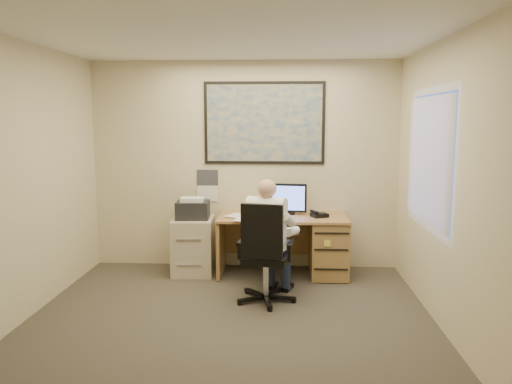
# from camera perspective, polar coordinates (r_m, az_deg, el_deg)

# --- Properties ---
(room_shell) EXTENTS (4.00, 4.50, 2.70)m
(room_shell) POSITION_cam_1_polar(r_m,az_deg,el_deg) (4.33, -3.66, 0.34)
(room_shell) COLOR #3E382F
(room_shell) RESTS_ON ground
(desk) EXTENTS (1.60, 0.97, 1.13)m
(desk) POSITION_cam_1_polar(r_m,az_deg,el_deg) (6.34, 6.08, -5.48)
(desk) COLOR #AE7D4A
(desk) RESTS_ON ground
(world_map) EXTENTS (1.56, 0.03, 1.06)m
(world_map) POSITION_cam_1_polar(r_m,az_deg,el_deg) (6.49, 0.95, 7.87)
(world_map) COLOR #1E4C93
(world_map) RESTS_ON room_shell
(wall_calendar) EXTENTS (0.28, 0.01, 0.42)m
(wall_calendar) POSITION_cam_1_polar(r_m,az_deg,el_deg) (6.62, -5.56, 0.73)
(wall_calendar) COLOR white
(wall_calendar) RESTS_ON room_shell
(window_blinds) EXTENTS (0.06, 1.40, 1.30)m
(window_blinds) POSITION_cam_1_polar(r_m,az_deg,el_deg) (5.28, 19.23, 3.51)
(window_blinds) COLOR beige
(window_blinds) RESTS_ON room_shell
(filing_cabinet) EXTENTS (0.53, 0.63, 0.98)m
(filing_cabinet) POSITION_cam_1_polar(r_m,az_deg,el_deg) (6.44, -7.16, -5.51)
(filing_cabinet) COLOR beige
(filing_cabinet) RESTS_ON ground
(office_chair) EXTENTS (0.74, 0.74, 1.10)m
(office_chair) POSITION_cam_1_polar(r_m,az_deg,el_deg) (5.38, 1.20, -9.29)
(office_chair) COLOR black
(office_chair) RESTS_ON ground
(person) EXTENTS (0.76, 0.90, 1.32)m
(person) POSITION_cam_1_polar(r_m,az_deg,el_deg) (5.37, 1.16, -5.56)
(person) COLOR white
(person) RESTS_ON office_chair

